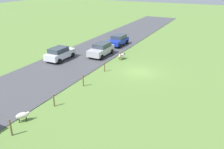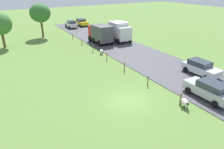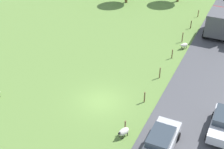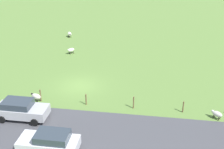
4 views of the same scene
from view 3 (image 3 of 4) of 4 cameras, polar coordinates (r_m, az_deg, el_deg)
name	(u,v)px [view 3 (image 3 of 4)]	position (r m, az deg, el deg)	size (l,w,h in m)	color
ground_plane	(101,101)	(28.71, -2.03, -4.87)	(160.00, 160.00, 0.00)	olive
road_strip	(197,129)	(26.73, 15.12, -9.56)	(8.00, 80.00, 0.06)	#47474C
sheep_2	(184,45)	(37.89, 12.87, 5.20)	(0.90, 1.00, 0.71)	silver
sheep_3	(124,132)	(24.99, 2.10, -10.28)	(0.87, 1.18, 0.76)	silver
fence_post_0	(125,127)	(25.23, 2.39, -9.43)	(0.12, 0.12, 1.20)	brown
fence_post_1	(145,97)	(28.44, 5.89, -4.09)	(0.12, 0.12, 1.08)	brown
fence_post_2	(160,73)	(31.88, 8.63, 0.30)	(0.12, 0.12, 1.19)	brown
fence_post_3	(172,54)	(35.58, 10.80, 3.66)	(0.12, 0.12, 1.08)	brown
fence_post_4	(182,37)	(39.35, 12.60, 6.57)	(0.12, 0.12, 1.26)	brown
fence_post_5	(191,25)	(43.31, 14.06, 8.74)	(0.12, 0.12, 1.09)	brown
fence_post_6	(198,13)	(47.32, 15.30, 10.60)	(0.12, 0.12, 1.02)	brown
truck_1	(219,22)	(41.95, 18.69, 9.01)	(2.81, 4.95, 3.15)	#B21919
car_1	(224,123)	(26.55, 19.48, -8.29)	(2.05, 4.28, 1.64)	silver
car_2	(161,140)	(23.97, 8.89, -11.62)	(2.08, 4.39, 1.67)	#B7B7BC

